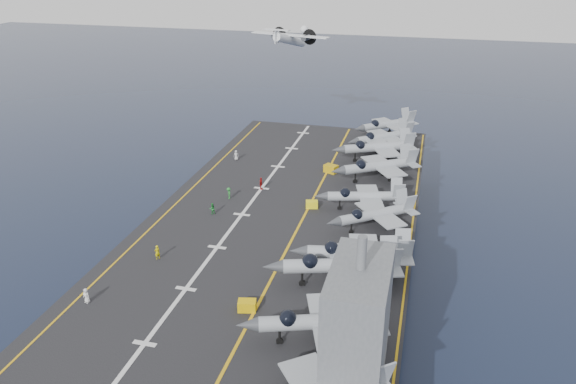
# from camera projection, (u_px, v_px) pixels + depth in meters

# --- Properties ---
(ground) EXTENTS (500.00, 500.00, 0.00)m
(ground) POSITION_uv_depth(u_px,v_px,m) (281.00, 280.00, 85.34)
(ground) COLOR #142135
(ground) RESTS_ON ground
(hull) EXTENTS (36.00, 90.00, 10.00)m
(hull) POSITION_uv_depth(u_px,v_px,m) (281.00, 252.00, 83.30)
(hull) COLOR #56595E
(hull) RESTS_ON ground
(flight_deck) EXTENTS (38.00, 92.00, 0.40)m
(flight_deck) POSITION_uv_depth(u_px,v_px,m) (281.00, 221.00, 81.19)
(flight_deck) COLOR black
(flight_deck) RESTS_ON hull
(foul_line) EXTENTS (0.35, 90.00, 0.02)m
(foul_line) POSITION_uv_depth(u_px,v_px,m) (301.00, 222.00, 80.41)
(foul_line) COLOR gold
(foul_line) RESTS_ON flight_deck
(landing_centerline) EXTENTS (0.50, 90.00, 0.02)m
(landing_centerline) POSITION_uv_depth(u_px,v_px,m) (242.00, 215.00, 82.47)
(landing_centerline) COLOR silver
(landing_centerline) RESTS_ON flight_deck
(deck_edge_port) EXTENTS (0.25, 90.00, 0.02)m
(deck_edge_port) POSITION_uv_depth(u_px,v_px,m) (173.00, 207.00, 84.99)
(deck_edge_port) COLOR gold
(deck_edge_port) RESTS_ON flight_deck
(deck_edge_stbd) EXTENTS (0.25, 90.00, 0.02)m
(deck_edge_stbd) POSITION_uv_depth(u_px,v_px,m) (411.00, 234.00, 76.87)
(deck_edge_stbd) COLOR gold
(deck_edge_stbd) RESTS_ON flight_deck
(island_superstructure) EXTENTS (5.00, 10.00, 15.00)m
(island_superstructure) POSITION_uv_depth(u_px,v_px,m) (358.00, 314.00, 48.09)
(island_superstructure) COLOR #56595E
(island_superstructure) RESTS_ON flight_deck
(fighter_jet_1) EXTENTS (17.15, 14.07, 5.13)m
(fighter_jet_1) POSITION_uv_depth(u_px,v_px,m) (321.00, 320.00, 55.25)
(fighter_jet_1) COLOR #8C939B
(fighter_jet_1) RESTS_ON flight_deck
(fighter_jet_2) EXTENTS (18.28, 14.76, 5.51)m
(fighter_jet_2) POSITION_uv_depth(u_px,v_px,m) (341.00, 264.00, 64.54)
(fighter_jet_2) COLOR gray
(fighter_jet_2) RESTS_ON flight_deck
(fighter_jet_3) EXTENTS (16.40, 12.54, 5.12)m
(fighter_jet_3) POSITION_uv_depth(u_px,v_px,m) (359.00, 252.00, 67.51)
(fighter_jet_3) COLOR #8C949D
(fighter_jet_3) RESTS_ON flight_deck
(fighter_jet_4) EXTENTS (16.14, 15.30, 4.67)m
(fighter_jet_4) POSITION_uv_depth(u_px,v_px,m) (376.00, 213.00, 77.60)
(fighter_jet_4) COLOR #989EA7
(fighter_jet_4) RESTS_ON flight_deck
(fighter_jet_5) EXTENTS (15.13, 11.98, 4.62)m
(fighter_jet_5) POSITION_uv_depth(u_px,v_px,m) (365.00, 195.00, 83.19)
(fighter_jet_5) COLOR gray
(fighter_jet_5) RESTS_ON flight_deck
(fighter_jet_6) EXTENTS (18.36, 16.87, 5.31)m
(fighter_jet_6) POSITION_uv_depth(u_px,v_px,m) (379.00, 165.00, 93.61)
(fighter_jet_6) COLOR gray
(fighter_jet_6) RESTS_ON flight_deck
(fighter_jet_7) EXTENTS (18.33, 15.93, 5.35)m
(fighter_jet_7) POSITION_uv_depth(u_px,v_px,m) (378.00, 146.00, 102.12)
(fighter_jet_7) COLOR #8C939A
(fighter_jet_7) RESTS_ON flight_deck
(fighter_jet_8) EXTENTS (16.97, 16.39, 4.93)m
(fighter_jet_8) POSITION_uv_depth(u_px,v_px,m) (384.00, 136.00, 108.16)
(fighter_jet_8) COLOR #979FA6
(fighter_jet_8) RESTS_ON flight_deck
(tow_cart_a) EXTENTS (2.19, 1.68, 1.18)m
(tow_cart_a) POSITION_uv_depth(u_px,v_px,m) (247.00, 306.00, 60.83)
(tow_cart_a) COLOR #DDB206
(tow_cart_a) RESTS_ON flight_deck
(tow_cart_b) EXTENTS (2.01, 1.56, 1.07)m
(tow_cart_b) POSITION_uv_depth(u_px,v_px,m) (312.00, 204.00, 84.48)
(tow_cart_b) COLOR yellow
(tow_cart_b) RESTS_ON flight_deck
(tow_cart_c) EXTENTS (2.65, 2.25, 1.35)m
(tow_cart_c) POSITION_uv_depth(u_px,v_px,m) (331.00, 169.00, 97.42)
(tow_cart_c) COLOR #C29A0D
(tow_cart_c) RESTS_ON flight_deck
(crew_0) EXTENTS (1.23, 0.99, 1.78)m
(crew_0) POSITION_uv_depth(u_px,v_px,m) (86.00, 296.00, 62.02)
(crew_0) COLOR silver
(crew_0) RESTS_ON flight_deck
(crew_1) EXTENTS (1.27, 1.39, 1.93)m
(crew_1) POSITION_uv_depth(u_px,v_px,m) (157.00, 252.00, 70.57)
(crew_1) COLOR #CCBB06
(crew_1) RESTS_ON flight_deck
(crew_2) EXTENTS (1.24, 1.20, 1.73)m
(crew_2) POSITION_uv_depth(u_px,v_px,m) (212.00, 209.00, 82.39)
(crew_2) COLOR #1C862F
(crew_2) RESTS_ON flight_deck
(crew_3) EXTENTS (1.13, 1.30, 1.83)m
(crew_3) POSITION_uv_depth(u_px,v_px,m) (229.00, 193.00, 87.36)
(crew_3) COLOR #20832B
(crew_3) RESTS_ON flight_deck
(crew_4) EXTENTS (0.86, 1.25, 2.03)m
(crew_4) POSITION_uv_depth(u_px,v_px,m) (261.00, 184.00, 90.54)
(crew_4) COLOR #AE1414
(crew_4) RESTS_ON flight_deck
(crew_5) EXTENTS (1.32, 1.20, 1.83)m
(crew_5) POSITION_uv_depth(u_px,v_px,m) (236.00, 155.00, 102.97)
(crew_5) COLOR silver
(crew_5) RESTS_ON flight_deck
(transport_plane) EXTENTS (22.72, 18.23, 4.70)m
(transport_plane) POSITION_uv_depth(u_px,v_px,m) (290.00, 40.00, 131.96)
(transport_plane) COLOR silver
(fighter_jet_9) EXTENTS (16.97, 16.39, 4.93)m
(fighter_jet_9) POSITION_uv_depth(u_px,v_px,m) (388.00, 124.00, 115.58)
(fighter_jet_9) COLOR #979FA6
(fighter_jet_9) RESTS_ON flight_deck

